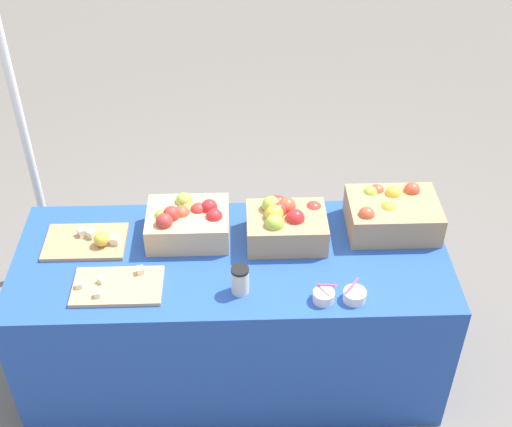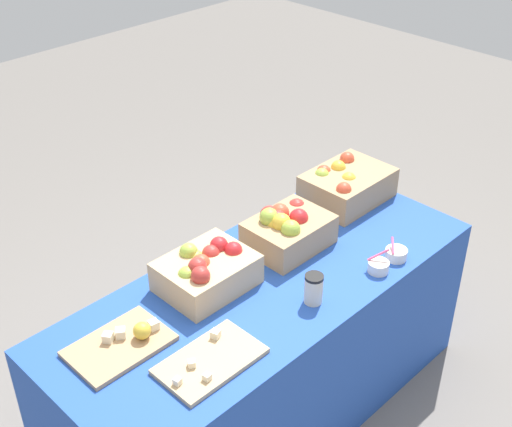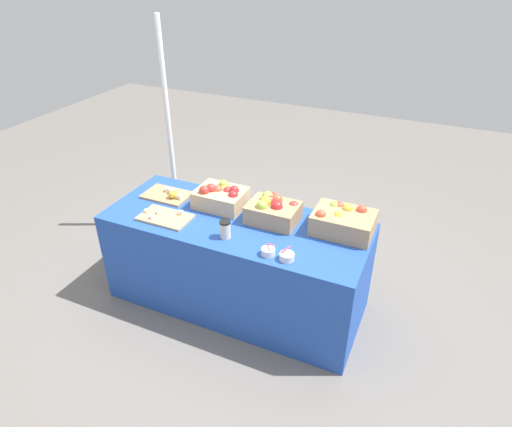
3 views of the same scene
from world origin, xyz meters
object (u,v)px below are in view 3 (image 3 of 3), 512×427
(apple_crate_right, at_px, (221,196))
(cutting_board_front, at_px, (165,217))
(sample_bowl_near, at_px, (268,251))
(cutting_board_back, at_px, (168,195))
(coffee_cup, at_px, (225,229))
(tent_pole, at_px, (169,132))
(apple_crate_middle, at_px, (273,210))
(sample_bowl_mid, at_px, (287,256))
(apple_crate_left, at_px, (343,221))

(apple_crate_right, relative_size, cutting_board_front, 0.98)
(apple_crate_right, distance_m, sample_bowl_near, 0.71)
(cutting_board_back, bearing_deg, coffee_cup, -25.49)
(cutting_board_front, xyz_separation_m, tent_pole, (-0.57, 0.94, 0.23))
(apple_crate_middle, relative_size, cutting_board_back, 0.98)
(apple_crate_right, relative_size, sample_bowl_mid, 3.88)
(sample_bowl_near, relative_size, sample_bowl_mid, 1.05)
(apple_crate_right, distance_m, cutting_board_front, 0.44)
(apple_crate_right, bearing_deg, cutting_board_front, -130.24)
(cutting_board_front, xyz_separation_m, cutting_board_back, (-0.16, 0.28, 0.01))
(sample_bowl_near, height_order, sample_bowl_mid, sample_bowl_near)
(apple_crate_left, height_order, sample_bowl_mid, apple_crate_left)
(cutting_board_back, height_order, sample_bowl_mid, sample_bowl_mid)
(cutting_board_back, relative_size, tent_pole, 0.18)
(cutting_board_back, distance_m, sample_bowl_mid, 1.19)
(cutting_board_front, bearing_deg, coffee_cup, -4.10)
(sample_bowl_mid, bearing_deg, apple_crate_right, 148.16)
(apple_crate_left, bearing_deg, sample_bowl_mid, -116.61)
(apple_crate_left, distance_m, cutting_board_front, 1.25)
(sample_bowl_near, distance_m, sample_bowl_mid, 0.13)
(sample_bowl_near, height_order, tent_pole, tent_pole)
(tent_pole, bearing_deg, cutting_board_front, -58.94)
(apple_crate_left, relative_size, apple_crate_right, 1.12)
(sample_bowl_near, bearing_deg, apple_crate_left, 52.18)
(apple_crate_middle, relative_size, tent_pole, 0.18)
(sample_bowl_near, height_order, coffee_cup, coffee_cup)
(apple_crate_middle, distance_m, apple_crate_right, 0.43)
(apple_crate_middle, xyz_separation_m, tent_pole, (-1.28, 0.65, 0.16))
(sample_bowl_mid, bearing_deg, apple_crate_left, 63.39)
(apple_crate_middle, distance_m, cutting_board_back, 0.88)
(apple_crate_middle, distance_m, sample_bowl_near, 0.42)
(tent_pole, bearing_deg, apple_crate_middle, -26.82)
(cutting_board_front, bearing_deg, tent_pole, 121.06)
(cutting_board_front, height_order, sample_bowl_near, sample_bowl_near)
(sample_bowl_near, distance_m, coffee_cup, 0.34)
(apple_crate_left, bearing_deg, cutting_board_back, -176.96)
(cutting_board_back, height_order, sample_bowl_near, sample_bowl_near)
(apple_crate_middle, relative_size, coffee_cup, 2.81)
(cutting_board_front, xyz_separation_m, sample_bowl_mid, (0.97, -0.10, 0.01))
(sample_bowl_near, distance_m, tent_pole, 1.76)
(apple_crate_middle, distance_m, cutting_board_front, 0.77)
(cutting_board_back, xyz_separation_m, sample_bowl_mid, (1.13, -0.38, 0.01))
(apple_crate_left, bearing_deg, coffee_cup, -150.39)
(apple_crate_left, xyz_separation_m, cutting_board_back, (-1.36, -0.07, -0.06))
(apple_crate_left, relative_size, cutting_board_back, 1.13)
(apple_crate_right, distance_m, tent_pole, 1.05)
(apple_crate_left, relative_size, sample_bowl_near, 4.15)
(apple_crate_right, xyz_separation_m, tent_pole, (-0.84, 0.61, 0.16))
(cutting_board_front, bearing_deg, cutting_board_back, 119.99)
(cutting_board_front, distance_m, coffee_cup, 0.51)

